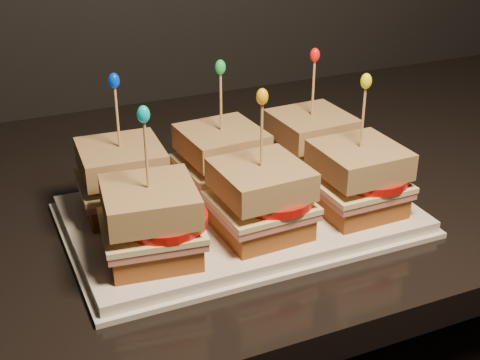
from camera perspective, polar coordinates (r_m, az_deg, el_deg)
name	(u,v)px	position (r m, az deg, el deg)	size (l,w,h in m)	color
granite_slab	(218,190)	(0.88, -1.85, -0.89)	(2.34, 0.66, 0.04)	black
platter	(240,216)	(0.77, 0.00, -3.08)	(0.38, 0.24, 0.02)	white
platter_rim	(240,220)	(0.77, 0.00, -3.46)	(0.39, 0.25, 0.01)	white
sandwich_0_bread_bot	(124,199)	(0.77, -9.83, -1.64)	(0.09, 0.09, 0.02)	brown
sandwich_0_ham	(123,187)	(0.76, -9.93, -0.57)	(0.10, 0.09, 0.01)	#CC695E
sandwich_0_cheese	(123,181)	(0.76, -9.97, -0.10)	(0.10, 0.09, 0.01)	beige
sandwich_0_tomato	(134,175)	(0.75, -9.01, 0.39)	(0.09, 0.09, 0.01)	red
sandwich_0_bread_top	(121,159)	(0.75, -10.13, 1.76)	(0.09, 0.09, 0.03)	#5B3112
sandwich_0_pick	(118,121)	(0.73, -10.41, 4.98)	(0.00, 0.00, 0.09)	tan
sandwich_0_frill	(114,81)	(0.72, -10.70, 8.33)	(0.01, 0.01, 0.02)	#0233E5
sandwich_1_bread_bot	(222,180)	(0.80, -1.55, -0.03)	(0.09, 0.09, 0.02)	brown
sandwich_1_ham	(222,168)	(0.79, -1.57, 1.01)	(0.10, 0.09, 0.01)	#CC695E
sandwich_1_cheese	(222,163)	(0.79, -1.57, 1.46)	(0.10, 0.09, 0.01)	beige
sandwich_1_tomato	(233,157)	(0.79, -0.61, 1.94)	(0.09, 0.09, 0.01)	red
sandwich_1_bread_top	(221,142)	(0.78, -1.60, 3.27)	(0.09, 0.09, 0.03)	#5B3112
sandwich_1_pick	(221,105)	(0.76, -1.64, 6.38)	(0.00, 0.00, 0.09)	tan
sandwich_1_frill	(220,67)	(0.75, -1.68, 9.61)	(0.01, 0.01, 0.02)	green
sandwich_2_bread_bot	(309,163)	(0.85, 5.94, 1.42)	(0.09, 0.09, 0.02)	brown
sandwich_2_ham	(310,152)	(0.84, 5.99, 2.41)	(0.10, 0.09, 0.01)	#CC695E
sandwich_2_cheese	(310,147)	(0.84, 6.02, 2.85)	(0.10, 0.09, 0.01)	beige
sandwich_2_tomato	(321,141)	(0.84, 6.96, 3.30)	(0.09, 0.09, 0.01)	red
sandwich_2_bread_top	(311,126)	(0.83, 6.10, 4.56)	(0.09, 0.09, 0.03)	#5B3112
sandwich_2_pick	(313,92)	(0.81, 6.25, 7.51)	(0.00, 0.00, 0.09)	tan
sandwich_2_frill	(315,55)	(0.80, 6.41, 10.56)	(0.01, 0.01, 0.02)	red
sandwich_3_bread_bot	(152,245)	(0.68, -7.48, -5.56)	(0.09, 0.09, 0.02)	brown
sandwich_3_ham	(152,232)	(0.67, -7.56, -4.39)	(0.10, 0.09, 0.01)	#CC695E
sandwich_3_cheese	(151,226)	(0.67, -7.59, -3.87)	(0.10, 0.09, 0.01)	beige
sandwich_3_tomato	(164,219)	(0.66, -6.49, -3.35)	(0.09, 0.09, 0.01)	red
sandwich_3_bread_top	(149,201)	(0.65, -7.73, -1.82)	(0.09, 0.09, 0.03)	#5B3112
sandwich_3_pick	(147,159)	(0.63, -7.98, 1.77)	(0.00, 0.00, 0.09)	tan
sandwich_3_frill	(143,114)	(0.62, -8.24, 5.57)	(0.01, 0.01, 0.02)	#07ABB4
sandwich_4_bread_bot	(260,221)	(0.71, 1.74, -3.54)	(0.09, 0.09, 0.02)	brown
sandwich_4_ham	(261,208)	(0.71, 1.76, -2.41)	(0.10, 0.09, 0.01)	#CC695E
sandwich_4_cheese	(261,202)	(0.70, 1.77, -1.92)	(0.10, 0.09, 0.01)	beige
sandwich_4_tomato	(274,196)	(0.70, 2.88, -1.40)	(0.09, 0.09, 0.01)	red
sandwich_4_bread_top	(261,179)	(0.69, 1.80, 0.06)	(0.09, 0.09, 0.03)	#5B3112
sandwich_4_pick	(262,139)	(0.67, 1.85, 3.51)	(0.00, 0.00, 0.09)	tan
sandwich_4_frill	(262,97)	(0.66, 1.91, 7.13)	(0.01, 0.01, 0.02)	#FDA00E
sandwich_5_bread_bot	(356,200)	(0.77, 9.85, -1.69)	(0.09, 0.09, 0.02)	brown
sandwich_5_ham	(357,187)	(0.76, 9.94, -0.62)	(0.10, 0.09, 0.01)	#CC695E
sandwich_5_cheese	(357,182)	(0.76, 9.98, -0.15)	(0.10, 0.09, 0.01)	beige
sandwich_5_tomato	(370,176)	(0.76, 11.04, 0.34)	(0.09, 0.09, 0.01)	red
sandwich_5_bread_top	(359,160)	(0.75, 10.14, 1.71)	(0.09, 0.09, 0.03)	#5B3112
sandwich_5_pick	(363,121)	(0.73, 10.42, 4.93)	(0.00, 0.00, 0.09)	tan
sandwich_5_frill	(366,81)	(0.71, 10.72, 8.29)	(0.01, 0.01, 0.02)	#E3ED12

